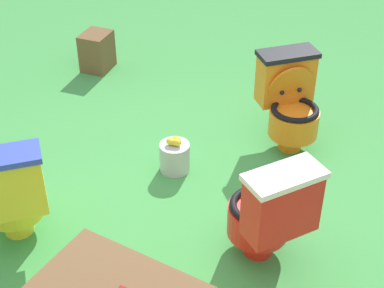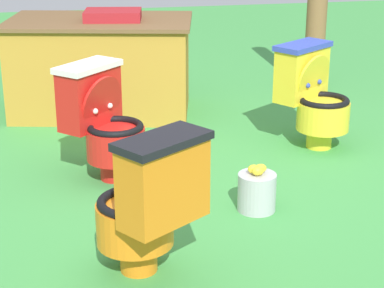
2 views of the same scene
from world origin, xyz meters
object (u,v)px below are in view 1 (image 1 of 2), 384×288
(toilet_yellow, at_px, (10,193))
(lemon_bucket, at_px, (175,156))
(toilet_orange, at_px, (290,101))
(toilet_red, at_px, (269,212))
(small_crate, at_px, (97,51))

(toilet_yellow, distance_m, lemon_bucket, 1.22)
(toilet_orange, bearing_deg, toilet_red, 59.63)
(small_crate, bearing_deg, toilet_orange, 160.35)
(small_crate, bearing_deg, toilet_red, 135.94)
(toilet_red, height_order, small_crate, toilet_red)
(toilet_orange, distance_m, small_crate, 2.05)
(toilet_yellow, bearing_deg, lemon_bucket, 19.70)
(small_crate, relative_size, lemon_bucket, 1.29)
(toilet_orange, relative_size, lemon_bucket, 2.63)
(toilet_yellow, relative_size, lemon_bucket, 2.63)
(small_crate, bearing_deg, lemon_bucket, 133.49)
(toilet_orange, height_order, small_crate, toilet_orange)
(toilet_orange, height_order, lemon_bucket, toilet_orange)
(toilet_red, relative_size, toilet_orange, 1.00)
(toilet_yellow, relative_size, small_crate, 2.04)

